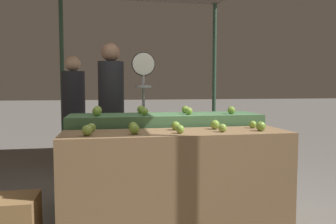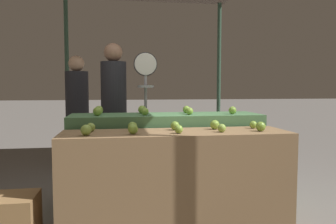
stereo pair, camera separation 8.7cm
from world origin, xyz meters
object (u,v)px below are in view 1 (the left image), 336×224
produce_scale (144,89)px  wooden_crate_side (12,221)px  person_customer_left (74,105)px  person_vendor_at_scale (111,101)px

produce_scale → wooden_crate_side: size_ratio=4.43×
produce_scale → person_customer_left: 1.22m
person_customer_left → wooden_crate_side: bearing=81.4°
person_vendor_at_scale → wooden_crate_side: bearing=61.2°
wooden_crate_side → person_vendor_at_scale: bearing=63.1°
person_vendor_at_scale → wooden_crate_side: (-0.80, -1.58, -0.87)m
produce_scale → person_vendor_at_scale: bearing=148.1°
person_customer_left → wooden_crate_side: person_customer_left is taller
wooden_crate_side → produce_scale: bearing=48.3°
person_vendor_at_scale → person_customer_left: (-0.52, 0.53, -0.08)m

